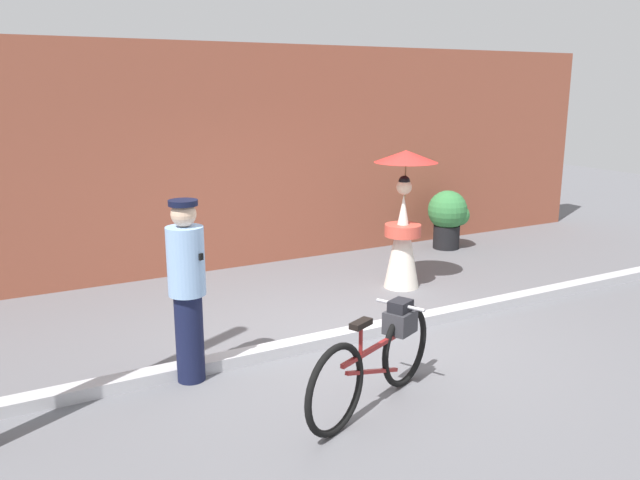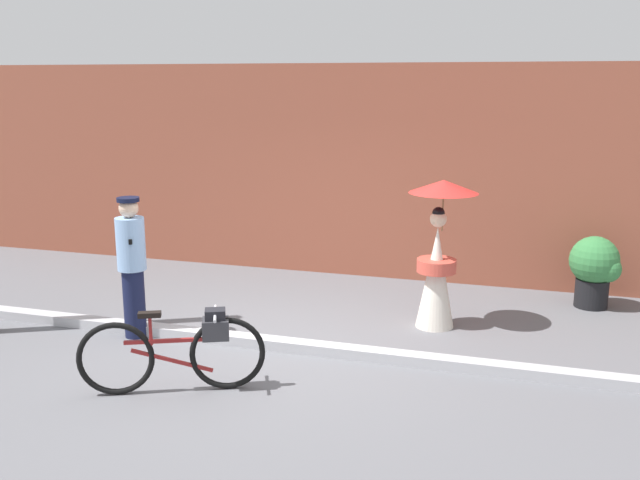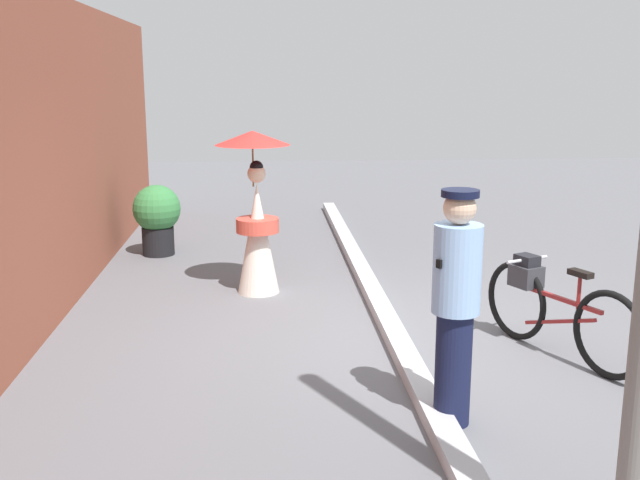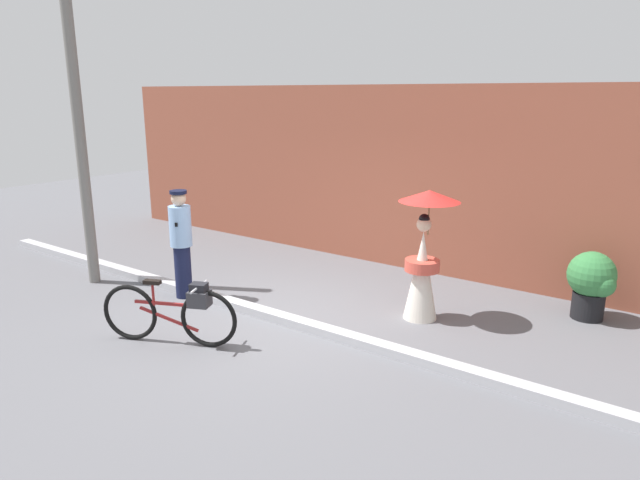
{
  "view_description": "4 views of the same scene",
  "coord_description": "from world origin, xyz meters",
  "px_view_note": "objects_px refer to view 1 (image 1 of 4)",
  "views": [
    {
      "loc": [
        -3.44,
        -5.6,
        2.69
      ],
      "look_at": [
        -0.17,
        0.32,
        1.07
      ],
      "focal_mm": 36.31,
      "sensor_mm": 36.0,
      "label": 1
    },
    {
      "loc": [
        2.69,
        -7.21,
        3.05
      ],
      "look_at": [
        0.47,
        0.13,
        1.3
      ],
      "focal_mm": 39.55,
      "sensor_mm": 36.0,
      "label": 2
    },
    {
      "loc": [
        -6.67,
        1.22,
        2.47
      ],
      "look_at": [
        0.09,
        0.7,
        0.95
      ],
      "focal_mm": 41.55,
      "sensor_mm": 36.0,
      "label": 3
    },
    {
      "loc": [
        4.96,
        -5.72,
        3.15
      ],
      "look_at": [
        0.6,
        0.27,
        1.22
      ],
      "focal_mm": 31.81,
      "sensor_mm": 36.0,
      "label": 4
    }
  ],
  "objects_px": {
    "person_officer": "(187,286)",
    "potted_plant_by_door": "(449,216)",
    "person_with_parasol": "(403,218)",
    "bicycle_near_officer": "(378,356)"
  },
  "relations": [
    {
      "from": "person_with_parasol",
      "to": "potted_plant_by_door",
      "type": "bearing_deg",
      "value": 35.32
    },
    {
      "from": "bicycle_near_officer",
      "to": "person_officer",
      "type": "distance_m",
      "value": 1.83
    },
    {
      "from": "bicycle_near_officer",
      "to": "person_officer",
      "type": "bearing_deg",
      "value": 135.67
    },
    {
      "from": "person_with_parasol",
      "to": "person_officer",
      "type": "bearing_deg",
      "value": -157.62
    },
    {
      "from": "person_officer",
      "to": "person_with_parasol",
      "type": "bearing_deg",
      "value": 22.38
    },
    {
      "from": "person_officer",
      "to": "person_with_parasol",
      "type": "xyz_separation_m",
      "value": [
        3.44,
        1.42,
        0.04
      ]
    },
    {
      "from": "potted_plant_by_door",
      "to": "person_officer",
      "type": "bearing_deg",
      "value": -152.55
    },
    {
      "from": "bicycle_near_officer",
      "to": "person_with_parasol",
      "type": "relative_size",
      "value": 0.92
    },
    {
      "from": "person_officer",
      "to": "person_with_parasol",
      "type": "relative_size",
      "value": 0.92
    },
    {
      "from": "person_officer",
      "to": "potted_plant_by_door",
      "type": "distance_m",
      "value": 6.09
    }
  ]
}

